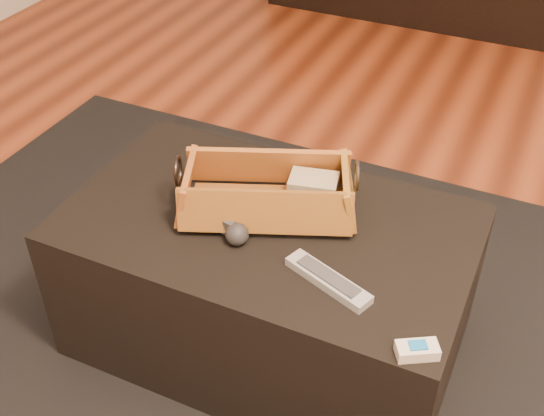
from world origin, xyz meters
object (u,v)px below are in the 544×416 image
at_px(wicker_basket, 267,194).
at_px(cream_gadget, 417,350).
at_px(game_controller, 221,223).
at_px(silver_remote, 328,280).
at_px(tv_remote, 258,205).
at_px(ottoman, 268,282).

bearing_deg(wicker_basket, cream_gadget, -32.41).
height_order(wicker_basket, game_controller, wicker_basket).
height_order(game_controller, silver_remote, game_controller).
distance_m(tv_remote, silver_remote, 0.29).
height_order(ottoman, cream_gadget, cream_gadget).
relative_size(tv_remote, cream_gadget, 2.45).
xyz_separation_m(silver_remote, cream_gadget, (0.23, -0.11, 0.00)).
height_order(ottoman, silver_remote, silver_remote).
xyz_separation_m(ottoman, tv_remote, (-0.03, 0.01, 0.24)).
bearing_deg(silver_remote, game_controller, 168.87).
distance_m(game_controller, silver_remote, 0.30).
height_order(silver_remote, cream_gadget, cream_gadget).
height_order(tv_remote, wicker_basket, wicker_basket).
bearing_deg(tv_remote, silver_remote, -60.83).
bearing_deg(tv_remote, ottoman, -50.22).
xyz_separation_m(ottoman, silver_remote, (0.21, -0.14, 0.22)).
bearing_deg(silver_remote, tv_remote, 147.46).
distance_m(tv_remote, cream_gadget, 0.55).
relative_size(silver_remote, cream_gadget, 2.37).
distance_m(wicker_basket, silver_remote, 0.30).
xyz_separation_m(game_controller, cream_gadget, (0.53, -0.17, -0.01)).
xyz_separation_m(game_controller, silver_remote, (0.30, -0.06, -0.02)).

